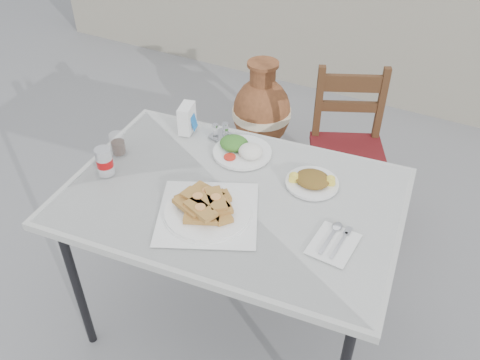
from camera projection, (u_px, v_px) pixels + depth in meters
The scene contains 13 objects.
ground at pixel (213, 316), 2.45m from camera, with size 80.00×80.00×0.00m, color slate.
cafe_table at pixel (232, 204), 1.99m from camera, with size 1.37×1.00×0.78m.
pide_plate at pixel (208, 207), 1.84m from camera, with size 0.48×0.48×0.07m.
salad_rice_plate at pixel (242, 149), 2.15m from camera, with size 0.25×0.25×0.06m.
salad_chopped_plate at pixel (312, 181), 1.99m from camera, with size 0.21×0.21×0.05m.
soda_can at pixel (105, 161), 2.02m from camera, with size 0.07×0.07×0.12m.
cola_glass at pixel (118, 145), 2.14m from camera, with size 0.06×0.06×0.09m.
napkin_holder at pixel (187, 118), 2.26m from camera, with size 0.09×0.12×0.13m.
condiment_caddy at pixel (223, 134), 2.24m from camera, with size 0.12×0.11×0.07m.
cutlery_napkin at pixel (334, 241), 1.75m from camera, with size 0.15×0.20×0.01m.
chair at pixel (347, 149), 2.76m from camera, with size 0.51×0.51×0.88m.
terracotta_urn at pixel (262, 113), 3.33m from camera, with size 0.39×0.39×0.67m.
back_wall at pixel (378, 22), 3.81m from camera, with size 6.00×0.25×1.20m, color gray.
Camera 1 is at (0.82, -1.28, 2.04)m, focal length 38.00 mm.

